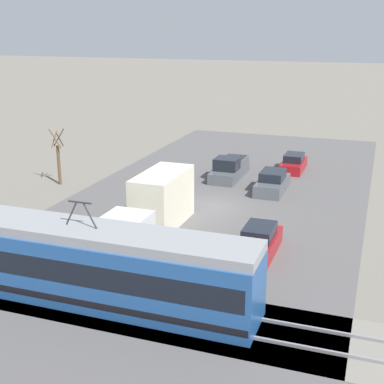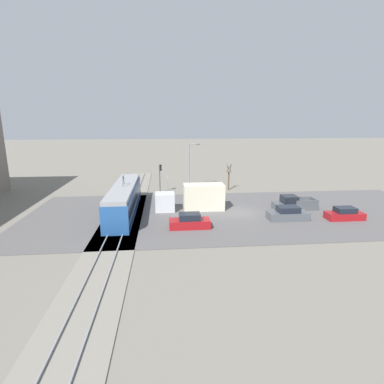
{
  "view_description": "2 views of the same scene",
  "coord_description": "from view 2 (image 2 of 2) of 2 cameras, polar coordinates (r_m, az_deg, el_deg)",
  "views": [
    {
      "loc": [
        -10.41,
        32.88,
        11.74
      ],
      "look_at": [
        0.47,
        2.45,
        1.71
      ],
      "focal_mm": 50.0,
      "sensor_mm": 36.0,
      "label": 1
    },
    {
      "loc": [
        -34.77,
        9.29,
        11.08
      ],
      "look_at": [
        -1.76,
        6.18,
        3.21
      ],
      "focal_mm": 28.0,
      "sensor_mm": 36.0,
      "label": 2
    }
  ],
  "objects": [
    {
      "name": "street_lamp_near_crossing",
      "position": [
        49.87,
        -0.33,
        5.65
      ],
      "size": [
        0.36,
        1.95,
        7.56
      ],
      "color": "gray",
      "rests_on": "ground"
    },
    {
      "name": "box_truck",
      "position": [
        37.87,
        0.46,
        -1.16
      ],
      "size": [
        2.34,
        8.64,
        3.27
      ],
      "color": "silver",
      "rests_on": "ground"
    },
    {
      "name": "sedan_car_1",
      "position": [
        35.98,
        17.78,
        -4.04
      ],
      "size": [
        1.9,
        4.54,
        1.56
      ],
      "color": "#4C5156",
      "rests_on": "ground"
    },
    {
      "name": "traffic_light_pole",
      "position": [
        47.06,
        -6.07,
        3.34
      ],
      "size": [
        0.28,
        0.47,
        4.51
      ],
      "color": "#47474C",
      "rests_on": "ground"
    },
    {
      "name": "pickup_truck",
      "position": [
        40.46,
        18.81,
        -2.17
      ],
      "size": [
        2.0,
        5.43,
        1.79
      ],
      "color": "#4C5156",
      "rests_on": "ground"
    },
    {
      "name": "ground_plane",
      "position": [
        37.66,
        9.18,
        -3.94
      ],
      "size": [
        320.0,
        320.0,
        0.0
      ],
      "primitive_type": "plane",
      "color": "slate"
    },
    {
      "name": "sedan_car_2",
      "position": [
        31.74,
        -0.47,
        -5.7
      ],
      "size": [
        1.77,
        4.29,
        1.56
      ],
      "rotation": [
        0.0,
        0.0,
        3.14
      ],
      "color": "maroon",
      "rests_on": "ground"
    },
    {
      "name": "no_parking_sign",
      "position": [
        47.98,
        -4.64,
        1.81
      ],
      "size": [
        0.32,
        0.08,
        2.52
      ],
      "color": "gray",
      "rests_on": "ground"
    },
    {
      "name": "light_rail_tram",
      "position": [
        37.6,
        -12.76,
        -1.37
      ],
      "size": [
        15.75,
        2.77,
        4.56
      ],
      "color": "#235193",
      "rests_on": "ground"
    },
    {
      "name": "sedan_car_0",
      "position": [
        38.62,
        27.07,
        -3.8
      ],
      "size": [
        1.73,
        4.22,
        1.42
      ],
      "color": "maroon",
      "rests_on": "ground"
    },
    {
      "name": "street_tree",
      "position": [
        49.44,
        7.01,
        2.65
      ],
      "size": [
        1.04,
        0.87,
        4.37
      ],
      "color": "brown",
      "rests_on": "ground"
    },
    {
      "name": "rail_bed",
      "position": [
        36.81,
        -12.88,
        -4.44
      ],
      "size": [
        60.93,
        4.4,
        0.22
      ],
      "color": "gray",
      "rests_on": "ground"
    },
    {
      "name": "road_surface",
      "position": [
        37.65,
        9.18,
        -3.88
      ],
      "size": [
        20.21,
        51.68,
        0.08
      ],
      "color": "#565454",
      "rests_on": "ground"
    }
  ]
}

